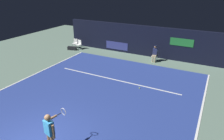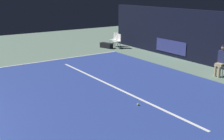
% 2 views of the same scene
% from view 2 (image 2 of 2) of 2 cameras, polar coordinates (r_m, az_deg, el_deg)
% --- Properties ---
extents(ground_plane, '(31.37, 31.37, 0.00)m').
position_cam_2_polar(ground_plane, '(9.96, -8.97, -5.58)').
color(ground_plane, slate).
extents(court_surface, '(10.93, 11.50, 0.01)m').
position_cam_2_polar(court_surface, '(9.95, -8.97, -5.54)').
color(court_surface, navy).
rests_on(court_surface, ground).
extents(line_sideline_right, '(0.10, 11.50, 0.01)m').
position_cam_2_polar(line_sideline_right, '(14.83, -18.04, 0.92)').
color(line_sideline_right, white).
rests_on(line_sideline_right, court_surface).
extents(line_service, '(8.53, 0.10, 0.01)m').
position_cam_2_polar(line_service, '(10.90, 0.62, -3.43)').
color(line_service, white).
rests_on(line_service, court_surface).
extents(back_wall, '(15.21, 0.33, 2.60)m').
position_cam_2_polar(back_wall, '(14.53, 19.53, 5.68)').
color(back_wall, black).
rests_on(back_wall, ground).
extents(line_judge_on_chair, '(0.46, 0.55, 1.32)m').
position_cam_2_polar(line_judge_on_chair, '(13.05, 20.70, 1.80)').
color(line_judge_on_chair, white).
rests_on(line_judge_on_chair, ground).
extents(courtside_chair_near, '(0.51, 0.49, 0.88)m').
position_cam_2_polar(courtside_chair_near, '(18.84, 0.52, 6.16)').
color(courtside_chair_near, white).
rests_on(courtside_chair_near, ground).
extents(courtside_chair_far, '(0.51, 0.49, 0.88)m').
position_cam_2_polar(courtside_chair_far, '(18.27, 1.09, 5.87)').
color(courtside_chair_far, white).
rests_on(courtside_chair_far, ground).
extents(tennis_ball, '(0.07, 0.07, 0.07)m').
position_cam_2_polar(tennis_ball, '(9.28, 5.12, -6.73)').
color(tennis_ball, '#CCE033').
rests_on(tennis_ball, court_surface).
extents(equipment_bag, '(0.90, 0.53, 0.32)m').
position_cam_2_polar(equipment_bag, '(18.37, -1.10, 4.83)').
color(equipment_bag, black).
rests_on(equipment_bag, ground).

